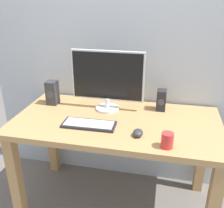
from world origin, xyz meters
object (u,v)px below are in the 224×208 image
keyboard_primary (89,124)px  mouse (138,133)px  monitor (108,79)px  desk (116,134)px  coffee_mug (167,140)px  speaker_left (52,93)px  speaker_right (161,100)px

keyboard_primary → mouse: mouse is taller
monitor → keyboard_primary: bearing=-101.4°
desk → monitor: monitor is taller
mouse → coffee_mug: 0.21m
desk → speaker_left: 0.63m
speaker_right → monitor: bearing=-170.3°
desk → coffee_mug: bearing=-38.4°
mouse → monitor: bearing=128.0°
keyboard_primary → speaker_right: (0.47, 0.37, 0.07)m
speaker_left → mouse: bearing=-26.3°
monitor → keyboard_primary: 0.39m
monitor → keyboard_primary: (-0.06, -0.30, -0.23)m
keyboard_primary → speaker_right: 0.60m
monitor → speaker_right: 0.45m
speaker_right → desk: bearing=-141.4°
monitor → mouse: 0.52m
mouse → speaker_right: (0.12, 0.44, 0.06)m
keyboard_primary → speaker_right: speaker_right is taller
speaker_right → coffee_mug: bearing=-83.6°
mouse → speaker_left: bearing=154.0°
mouse → keyboard_primary: bearing=169.9°
desk → speaker_right: size_ratio=9.12×
desk → keyboard_primary: 0.25m
desk → coffee_mug: 0.49m
desk → speaker_left: bearing=162.8°
mouse → speaker_right: speaker_right is taller
monitor → speaker_left: (-0.46, 0.00, -0.15)m
monitor → mouse: bearing=-52.3°
monitor → speaker_left: size_ratio=2.86×
keyboard_primary → speaker_left: 0.51m
desk → speaker_left: (-0.56, 0.17, 0.22)m
mouse → speaker_right: bearing=74.5°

